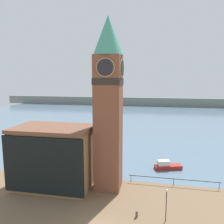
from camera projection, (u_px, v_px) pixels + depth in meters
water at (140, 117)px, 93.24m from camera, size 160.00×120.00×0.00m
far_shoreline at (144, 102)px, 131.72m from camera, size 180.00×3.00×5.00m
pier_railing at (174, 179)px, 32.95m from camera, size 13.51×0.08×1.09m
clock_tower at (108, 100)px, 30.68m from camera, size 4.18×4.18×24.46m
pier_building at (54, 157)px, 32.30m from camera, size 11.49×7.10×9.11m
boat_near at (167, 166)px, 39.09m from camera, size 5.00×2.86×1.60m
mooring_bollard_near at (137, 214)px, 25.44m from camera, size 0.30×0.30×0.75m
lamp_post at (166, 199)px, 24.39m from camera, size 0.32×0.32×3.86m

